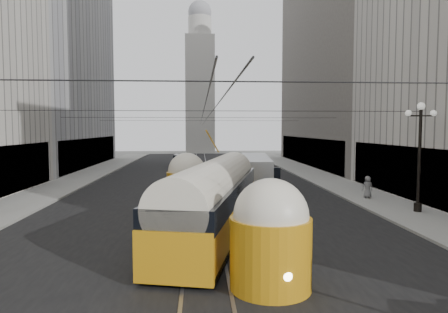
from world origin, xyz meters
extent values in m
cube|color=black|center=(0.00, 32.50, 0.00)|extent=(20.00, 85.00, 0.02)
cube|color=gray|center=(-12.00, 36.00, 0.07)|extent=(4.00, 72.00, 0.15)
cube|color=gray|center=(12.00, 36.00, 0.07)|extent=(4.00, 72.00, 0.15)
cube|color=gray|center=(-0.75, 32.50, 0.00)|extent=(0.12, 85.00, 0.04)
cube|color=gray|center=(0.75, 32.50, 0.00)|extent=(0.12, 85.00, 0.04)
cube|color=#999999|center=(-20.00, 48.00, 14.00)|extent=(12.00, 28.00, 28.00)
cube|color=black|center=(-14.05, 48.00, 2.00)|extent=(0.10, 25.20, 3.60)
cube|color=black|center=(14.05, 22.00, 2.00)|extent=(0.10, 18.00, 3.60)
cube|color=#514C47|center=(20.00, 48.00, 16.00)|extent=(12.00, 32.00, 32.00)
cube|color=black|center=(14.05, 48.00, 2.00)|extent=(0.10, 28.80, 3.60)
cube|color=#B2AFA8|center=(0.00, 80.00, 12.00)|extent=(6.00, 6.00, 24.00)
cylinder|color=#B2AFA8|center=(0.00, 80.00, 26.00)|extent=(4.80, 4.80, 4.00)
sphere|color=gray|center=(0.00, 80.00, 28.96)|extent=(4.80, 4.80, 4.80)
cylinder|color=black|center=(12.60, 18.00, 3.15)|extent=(0.18, 0.18, 6.00)
cylinder|color=black|center=(12.60, 18.00, 0.40)|extent=(0.44, 0.44, 0.50)
cylinder|color=black|center=(12.60, 18.00, 5.75)|extent=(1.60, 0.08, 0.08)
sphere|color=white|center=(12.60, 18.00, 6.30)|extent=(0.44, 0.44, 0.44)
sphere|color=white|center=(11.85, 18.00, 5.90)|extent=(0.36, 0.36, 0.36)
sphere|color=white|center=(13.35, 18.00, 5.90)|extent=(0.36, 0.36, 0.36)
cylinder|color=black|center=(0.00, 4.00, 6.00)|extent=(25.00, 0.03, 0.03)
cylinder|color=black|center=(0.00, 18.00, 6.00)|extent=(25.00, 0.03, 0.03)
cylinder|color=black|center=(0.00, 32.00, 6.00)|extent=(25.00, 0.03, 0.03)
cylinder|color=black|center=(0.00, 46.00, 6.00)|extent=(25.00, 0.03, 0.03)
cylinder|color=black|center=(0.00, 36.00, 5.80)|extent=(0.03, 72.00, 0.03)
cylinder|color=black|center=(0.40, 36.00, 5.80)|extent=(0.03, 72.00, 0.03)
cube|color=#C88611|center=(0.50, 14.28, 1.03)|extent=(5.55, 13.96, 1.67)
cube|color=black|center=(0.50, 14.28, 0.25)|extent=(5.46, 13.56, 0.29)
cube|color=black|center=(0.50, 14.28, 2.11)|extent=(5.52, 13.76, 0.83)
cylinder|color=silver|center=(0.50, 14.28, 2.40)|extent=(5.22, 13.69, 2.26)
cylinder|color=#C88611|center=(2.01, 7.69, 1.13)|extent=(2.55, 2.55, 2.26)
sphere|color=silver|center=(2.01, 7.69, 2.31)|extent=(2.35, 2.35, 2.35)
cylinder|color=#C88611|center=(-1.01, 20.88, 1.13)|extent=(2.55, 2.55, 2.26)
sphere|color=silver|center=(-1.01, 20.88, 2.31)|extent=(2.35, 2.35, 2.35)
sphere|color=#FFF2BF|center=(2.27, 6.57, 0.83)|extent=(0.36, 0.36, 0.36)
cube|color=#9EA1A3|center=(4.41, 28.22, 1.37)|extent=(3.31, 10.78, 2.65)
cube|color=black|center=(4.41, 28.22, 1.81)|extent=(3.29, 10.42, 0.97)
cube|color=black|center=(4.41, 22.97, 1.68)|extent=(2.03, 0.31, 1.24)
cylinder|color=black|center=(3.31, 24.67, 0.44)|extent=(0.30, 0.88, 0.88)
cylinder|color=black|center=(5.52, 24.67, 0.44)|extent=(0.30, 0.88, 0.88)
cylinder|color=black|center=(3.31, 31.77, 0.44)|extent=(0.30, 0.88, 0.88)
cylinder|color=black|center=(5.52, 31.77, 0.44)|extent=(0.30, 0.88, 0.88)
cube|color=silver|center=(5.47, 47.34, 0.49)|extent=(3.14, 4.93, 0.81)
cube|color=black|center=(5.47, 47.34, 1.06)|extent=(2.32, 2.90, 0.77)
cylinder|color=black|center=(4.62, 45.78, 0.33)|extent=(0.22, 0.65, 0.65)
cylinder|color=black|center=(6.31, 45.78, 0.33)|extent=(0.22, 0.65, 0.65)
cylinder|color=black|center=(4.62, 48.89, 0.33)|extent=(0.22, 0.65, 0.65)
cylinder|color=black|center=(6.31, 48.89, 0.33)|extent=(0.22, 0.65, 0.65)
cube|color=black|center=(-2.85, 50.89, 0.47)|extent=(2.19, 4.59, 0.79)
cube|color=black|center=(-2.85, 50.89, 1.03)|extent=(1.81, 2.58, 0.75)
cylinder|color=black|center=(-3.68, 49.38, 0.32)|extent=(0.22, 0.63, 0.63)
cylinder|color=black|center=(-2.03, 49.38, 0.32)|extent=(0.22, 0.63, 0.63)
cylinder|color=black|center=(-3.68, 52.41, 0.32)|extent=(0.22, 0.63, 0.63)
cylinder|color=black|center=(-2.03, 52.41, 0.32)|extent=(0.22, 0.63, 0.63)
imported|color=slate|center=(11.55, 22.60, 0.92)|extent=(0.77, 0.49, 1.55)
camera|label=1|loc=(-0.19, -4.40, 5.02)|focal=32.00mm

